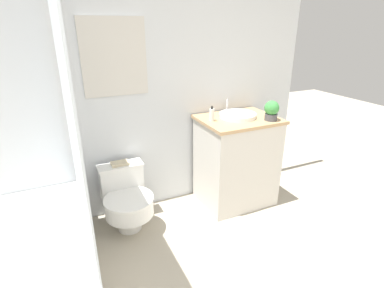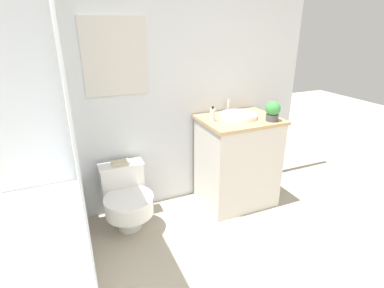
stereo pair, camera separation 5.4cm
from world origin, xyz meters
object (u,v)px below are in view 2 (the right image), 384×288
book_on_tank (121,163)px  toilet (127,198)px  sink (239,116)px  potted_plant (273,111)px  soap_bottle (213,115)px

book_on_tank → toilet: bearing=-90.0°
sink → potted_plant: bearing=-42.7°
toilet → soap_bottle: (0.83, 0.00, 0.67)m
toilet → potted_plant: bearing=-9.0°
toilet → book_on_tank: (0.00, 0.15, 0.28)m
toilet → potted_plant: (1.33, -0.21, 0.70)m
toilet → book_on_tank: bearing=90.0°
potted_plant → soap_bottle: bearing=156.9°
toilet → soap_bottle: 1.07m
sink → soap_bottle: soap_bottle is taller
soap_bottle → book_on_tank: (-0.83, 0.15, -0.38)m
sink → soap_bottle: (-0.27, 0.01, 0.04)m
soap_bottle → potted_plant: (0.50, -0.21, 0.04)m
book_on_tank → potted_plant: bearing=-15.1°
book_on_tank → sink: bearing=-7.9°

